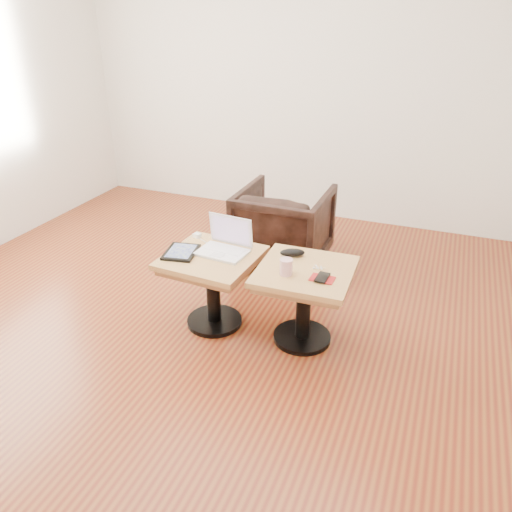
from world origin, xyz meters
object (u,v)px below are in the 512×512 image
at_px(side_table_left, 212,273).
at_px(side_table_right, 304,287).
at_px(striped_cup, 286,267).
at_px(laptop, 225,245).
at_px(armchair, 284,226).

height_order(side_table_left, side_table_right, same).
height_order(side_table_left, striped_cup, striped_cup).
relative_size(side_table_left, laptop, 1.83).
bearing_deg(side_table_left, striped_cup, -3.42).
bearing_deg(striped_cup, side_table_left, 172.94).
bearing_deg(laptop, armchair, 90.21).
relative_size(side_table_left, side_table_right, 1.03).
xyz_separation_m(side_table_right, armchair, (-0.46, 0.98, -0.06)).
height_order(side_table_right, striped_cup, striped_cup).
distance_m(side_table_right, striped_cup, 0.22).
height_order(laptop, armchair, laptop).
bearing_deg(side_table_right, side_table_left, -177.75).
xyz_separation_m(laptop, striped_cup, (0.46, -0.15, 0.00)).
height_order(side_table_right, laptop, laptop).
relative_size(side_table_right, laptop, 1.77).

